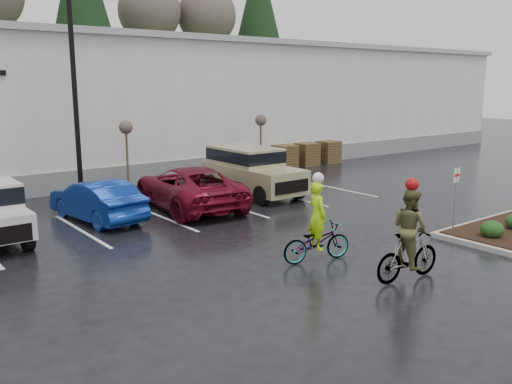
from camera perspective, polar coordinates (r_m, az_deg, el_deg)
ground at (r=15.51m, az=12.96°, el=-6.93°), size 120.00×120.00×0.00m
warehouse at (r=33.29m, az=-17.70°, el=8.91°), size 60.50×15.50×7.20m
lamppost at (r=22.53m, az=-18.74°, el=13.08°), size 0.50×1.00×9.22m
sapling_mid at (r=24.46m, az=-13.52°, el=6.24°), size 0.60×0.60×3.20m
sapling_east at (r=28.37m, az=0.50°, el=7.23°), size 0.60×0.60×3.20m
pallet_stack_a at (r=30.93m, az=3.00°, el=3.74°), size 1.20×1.20×1.35m
pallet_stack_b at (r=32.06m, az=5.31°, el=3.98°), size 1.20×1.20×1.35m
pallet_stack_c at (r=33.30m, az=7.58°, el=4.21°), size 1.20×1.20×1.35m
shrub_a at (r=18.09m, az=23.60°, el=-3.61°), size 0.70×0.70×0.52m
fire_lane_sign at (r=18.29m, az=20.27°, el=-0.00°), size 0.30×0.05×2.20m
car_blue at (r=19.92m, az=-16.41°, el=-0.85°), size 2.09×4.60×1.46m
car_red at (r=21.16m, az=-7.09°, el=0.49°), size 3.47×6.22×1.65m
suv_tan at (r=23.42m, az=-0.28°, el=2.15°), size 2.20×5.10×2.06m
cyclist_hivis at (r=14.87m, az=6.43°, el=-4.45°), size 2.14×1.15×2.47m
cyclist_olive at (r=13.87m, az=15.77°, el=-5.28°), size 2.03×1.00×2.57m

